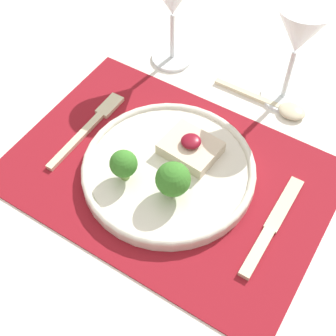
{
  "coord_description": "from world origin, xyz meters",
  "views": [
    {
      "loc": [
        0.22,
        -0.35,
        1.31
      ],
      "look_at": [
        0.0,
        -0.0,
        0.75
      ],
      "focal_mm": 50.0,
      "sensor_mm": 36.0,
      "label": 1
    }
  ],
  "objects_px": {
    "fork": "(91,125)",
    "knife": "(269,232)",
    "spoon": "(280,106)",
    "wine_glass_near": "(300,34)",
    "dinner_plate": "(168,170)"
  },
  "relations": [
    {
      "from": "fork",
      "to": "knife",
      "type": "xyz_separation_m",
      "value": [
        0.33,
        -0.03,
        0.0
      ]
    },
    {
      "from": "knife",
      "to": "spoon",
      "type": "relative_size",
      "value": 1.09
    },
    {
      "from": "spoon",
      "to": "wine_glass_near",
      "type": "xyz_separation_m",
      "value": [
        -0.01,
        0.03,
        0.13
      ]
    },
    {
      "from": "wine_glass_near",
      "to": "fork",
      "type": "bearing_deg",
      "value": -136.05
    },
    {
      "from": "dinner_plate",
      "to": "wine_glass_near",
      "type": "xyz_separation_m",
      "value": [
        0.08,
        0.25,
        0.12
      ]
    },
    {
      "from": "dinner_plate",
      "to": "wine_glass_near",
      "type": "bearing_deg",
      "value": 72.68
    },
    {
      "from": "knife",
      "to": "wine_glass_near",
      "type": "height_order",
      "value": "wine_glass_near"
    },
    {
      "from": "knife",
      "to": "wine_glass_near",
      "type": "xyz_separation_m",
      "value": [
        -0.09,
        0.26,
        0.13
      ]
    },
    {
      "from": "fork",
      "to": "knife",
      "type": "height_order",
      "value": "knife"
    },
    {
      "from": "dinner_plate",
      "to": "knife",
      "type": "bearing_deg",
      "value": -2.63
    },
    {
      "from": "knife",
      "to": "wine_glass_near",
      "type": "bearing_deg",
      "value": 111.07
    },
    {
      "from": "fork",
      "to": "knife",
      "type": "bearing_deg",
      "value": -5.19
    },
    {
      "from": "wine_glass_near",
      "to": "knife",
      "type": "bearing_deg",
      "value": -70.33
    },
    {
      "from": "fork",
      "to": "spoon",
      "type": "xyz_separation_m",
      "value": [
        0.24,
        0.2,
        -0.0
      ]
    },
    {
      "from": "knife",
      "to": "spoon",
      "type": "bearing_deg",
      "value": 111.8
    }
  ]
}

